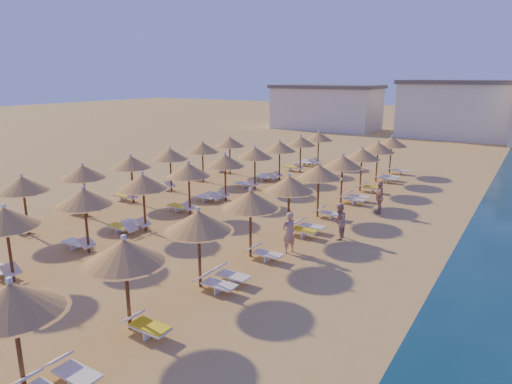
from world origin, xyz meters
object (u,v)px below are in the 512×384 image
Objects in this scene: beachgoer_a at (289,232)px; beachgoer_b at (339,222)px; parasol_row_west at (208,166)px; beachgoer_c at (379,198)px; parasol_row_east at (305,178)px.

beachgoer_b is at bearing -179.91° from beachgoer_a.
beachgoer_a is (7.66, -3.97, -1.61)m from parasol_row_west.
beachgoer_a reaches higher than beachgoer_c.
parasol_row_east is 18.07× the size of beachgoer_a.
parasol_row_west reaches higher than beachgoer_a.
parasol_row_east reaches higher than beachgoer_b.
beachgoer_c is 8.33m from beachgoer_a.
parasol_row_east and parasol_row_west have the same top height.
parasol_row_west reaches higher than beachgoer_b.
beachgoer_c is 0.99× the size of beachgoer_a.
parasol_row_east is at bearing 0.00° from parasol_row_west.
beachgoer_a is at bearing -42.38° from beachgoer_c.
parasol_row_east is at bearing -125.37° from beachgoer_b.
parasol_row_west is at bearing -107.98° from beachgoer_b.
parasol_row_east reaches higher than beachgoer_a.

